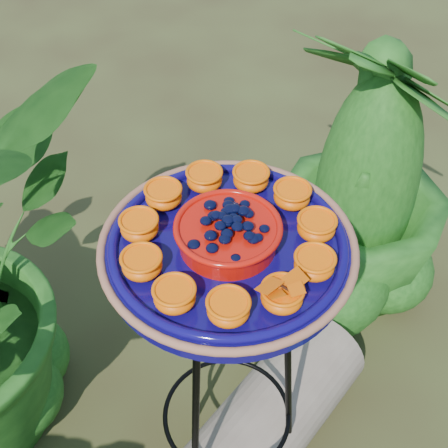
{
  "coord_description": "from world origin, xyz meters",
  "views": [
    {
      "loc": [
        -0.14,
        -0.56,
        1.6
      ],
      "look_at": [
        0.09,
        0.14,
        0.87
      ],
      "focal_mm": 50.0,
      "sensor_mm": 36.0,
      "label": 1
    }
  ],
  "objects": [
    {
      "name": "driftwood_log",
      "position": [
        0.16,
        0.11,
        0.11
      ],
      "size": [
        0.7,
        0.57,
        0.23
      ],
      "primitive_type": "cylinder",
      "rotation": [
        0.0,
        1.57,
        0.59
      ],
      "color": "gray",
      "rests_on": "ground"
    },
    {
      "name": "shrub_back_right",
      "position": [
        0.66,
        0.59,
        0.46
      ],
      "size": [
        0.7,
        0.7,
        0.91
      ],
      "primitive_type": "imported",
      "rotation": [
        0.0,
        0.0,
        2.08
      ],
      "color": "#184813",
      "rests_on": "ground"
    },
    {
      "name": "tripod_stand",
      "position": [
        0.08,
        0.11,
        0.49
      ],
      "size": [
        0.35,
        0.35,
        0.81
      ],
      "rotation": [
        0.0,
        0.0,
        0.23
      ],
      "color": "black",
      "rests_on": "ground"
    },
    {
      "name": "feeder_dish",
      "position": [
        0.08,
        0.11,
        0.85
      ],
      "size": [
        0.49,
        0.49,
        0.1
      ],
      "rotation": [
        0.0,
        0.0,
        0.23
      ],
      "color": "#0C0650",
      "rests_on": "tripod_stand"
    }
  ]
}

